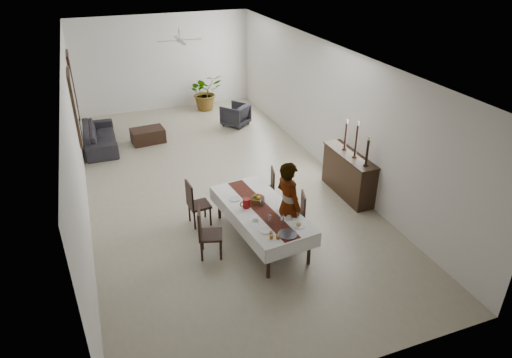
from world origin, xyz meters
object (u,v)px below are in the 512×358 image
Objects in this scene: woman at (288,205)px; sofa at (100,137)px; dining_table_top at (261,209)px; sideboard_body at (348,175)px; red_pitcher at (246,203)px.

sofa is at bearing 13.78° from woman.
sideboard_body is (2.58, 0.99, -0.20)m from dining_table_top.
woman is 1.07× the size of sideboard_body.
sofa is (-2.68, 5.91, -0.38)m from dining_table_top.
red_pitcher is at bearing -156.55° from sofa.
sideboard_body is at bearing -71.38° from woman.
woman is (0.43, -0.32, 0.19)m from dining_table_top.
dining_table_top is 12.00× the size of red_pitcher.
sofa is (-3.12, 6.23, -0.58)m from woman.
dining_table_top is 1.06× the size of sofa.
woman is at bearing -42.83° from dining_table_top.
dining_table_top is 1.30× the size of woman.
woman reaches higher than sideboard_body.
red_pitcher reaches higher than sofa.
dining_table_top is 0.57m from woman.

